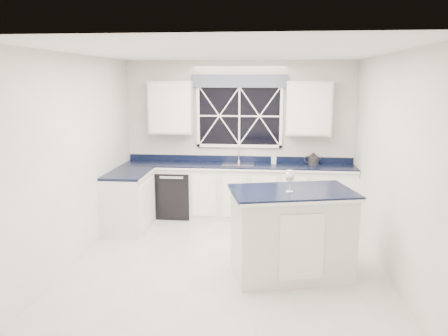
# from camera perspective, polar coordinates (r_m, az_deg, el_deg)

# --- Properties ---
(ground) EXTENTS (4.50, 4.50, 0.00)m
(ground) POSITION_cam_1_polar(r_m,az_deg,el_deg) (5.93, 0.53, -12.13)
(ground) COLOR beige
(ground) RESTS_ON ground
(back_wall) EXTENTS (4.00, 0.10, 2.70)m
(back_wall) POSITION_cam_1_polar(r_m,az_deg,el_deg) (7.74, 2.01, 3.87)
(back_wall) COLOR white
(back_wall) RESTS_ON ground
(base_cabinets) EXTENTS (3.99, 1.60, 0.90)m
(base_cabinets) POSITION_cam_1_polar(r_m,az_deg,el_deg) (7.49, -0.79, -3.40)
(base_cabinets) COLOR silver
(base_cabinets) RESTS_ON ground
(countertop) EXTENTS (3.98, 0.64, 0.04)m
(countertop) POSITION_cam_1_polar(r_m,az_deg,el_deg) (7.52, 1.85, 0.32)
(countertop) COLOR black
(countertop) RESTS_ON base_cabinets
(dishwasher) EXTENTS (0.60, 0.58, 0.82)m
(dishwasher) POSITION_cam_1_polar(r_m,az_deg,el_deg) (7.78, -6.30, -3.21)
(dishwasher) COLOR black
(dishwasher) RESTS_ON ground
(window) EXTENTS (1.65, 0.09, 1.26)m
(window) POSITION_cam_1_polar(r_m,az_deg,el_deg) (7.65, 2.02, 7.40)
(window) COLOR black
(window) RESTS_ON ground
(upper_cabinets) EXTENTS (3.10, 0.34, 0.90)m
(upper_cabinets) POSITION_cam_1_polar(r_m,az_deg,el_deg) (7.52, 1.96, 7.86)
(upper_cabinets) COLOR silver
(upper_cabinets) RESTS_ON ground
(faucet) EXTENTS (0.05, 0.20, 0.30)m
(faucet) POSITION_cam_1_polar(r_m,az_deg,el_deg) (7.68, 1.95, 1.91)
(faucet) COLOR silver
(faucet) RESTS_ON countertop
(island) EXTENTS (1.61, 1.19, 1.08)m
(island) POSITION_cam_1_polar(r_m,az_deg,el_deg) (5.44, 8.77, -8.34)
(island) COLOR silver
(island) RESTS_ON ground
(rug) EXTENTS (1.26, 0.92, 0.02)m
(rug) POSITION_cam_1_polar(r_m,az_deg,el_deg) (6.79, 7.30, -8.99)
(rug) COLOR #A8A8A3
(rug) RESTS_ON ground
(kettle) EXTENTS (0.30, 0.20, 0.21)m
(kettle) POSITION_cam_1_polar(r_m,az_deg,el_deg) (7.63, 11.56, 1.16)
(kettle) COLOR #303033
(kettle) RESTS_ON countertop
(wine_glass) EXTENTS (0.11, 0.11, 0.26)m
(wine_glass) POSITION_cam_1_polar(r_m,az_deg,el_deg) (5.16, 8.59, -1.18)
(wine_glass) COLOR silver
(wine_glass) RESTS_ON island
(soap_bottle) EXTENTS (0.09, 0.09, 0.19)m
(soap_bottle) POSITION_cam_1_polar(r_m,az_deg,el_deg) (7.59, 6.51, 1.24)
(soap_bottle) COLOR silver
(soap_bottle) RESTS_ON countertop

